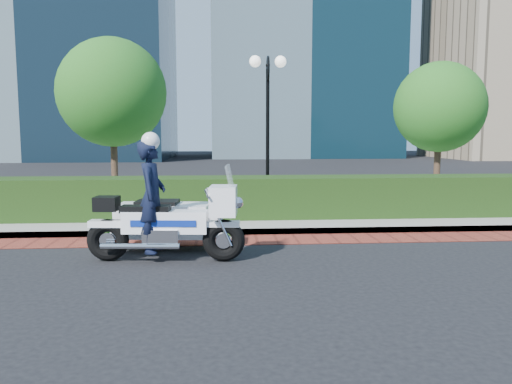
{
  "coord_description": "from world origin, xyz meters",
  "views": [
    {
      "loc": [
        -0.35,
        -8.74,
        2.19
      ],
      "look_at": [
        0.41,
        1.63,
        1.0
      ],
      "focal_mm": 35.0,
      "sensor_mm": 36.0,
      "label": 1
    }
  ],
  "objects": [
    {
      "name": "ground",
      "position": [
        0.0,
        0.0,
        0.0
      ],
      "size": [
        120.0,
        120.0,
        0.0
      ],
      "primitive_type": "plane",
      "color": "black",
      "rests_on": "ground"
    },
    {
      "name": "police_motorcycle",
      "position": [
        -1.37,
        0.27,
        0.77
      ],
      "size": [
        2.77,
        2.05,
        2.24
      ],
      "rotation": [
        0.0,
        0.0,
        -0.09
      ],
      "color": "black",
      "rests_on": "ground"
    },
    {
      "name": "tree_b",
      "position": [
        -3.5,
        6.5,
        3.43
      ],
      "size": [
        3.2,
        3.2,
        4.89
      ],
      "color": "#332319",
      "rests_on": "sidewalk"
    },
    {
      "name": "brick_strip",
      "position": [
        0.0,
        1.5,
        0.01
      ],
      "size": [
        60.0,
        1.0,
        0.01
      ],
      "primitive_type": "cube",
      "color": "maroon",
      "rests_on": "ground"
    },
    {
      "name": "tree_c",
      "position": [
        6.5,
        6.5,
        3.05
      ],
      "size": [
        2.8,
        2.8,
        4.3
      ],
      "color": "#332319",
      "rests_on": "sidewalk"
    },
    {
      "name": "sidewalk",
      "position": [
        0.0,
        6.0,
        0.07
      ],
      "size": [
        60.0,
        8.0,
        0.15
      ],
      "primitive_type": "cube",
      "color": "gray",
      "rests_on": "ground"
    },
    {
      "name": "hedge_main",
      "position": [
        0.0,
        3.6,
        0.65
      ],
      "size": [
        18.0,
        1.2,
        1.0
      ],
      "primitive_type": "cube",
      "color": "black",
      "rests_on": "sidewalk"
    },
    {
      "name": "lamppost",
      "position": [
        1.0,
        5.2,
        2.96
      ],
      "size": [
        1.02,
        0.7,
        4.21
      ],
      "color": "black",
      "rests_on": "sidewalk"
    }
  ]
}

